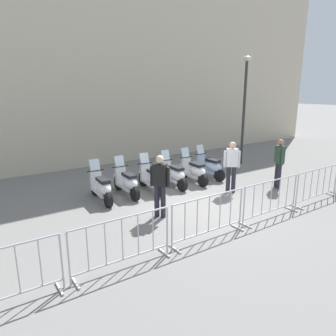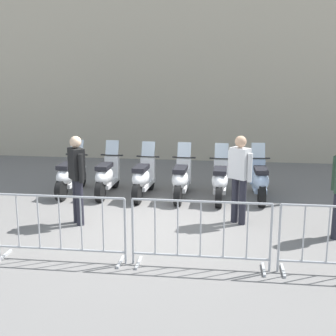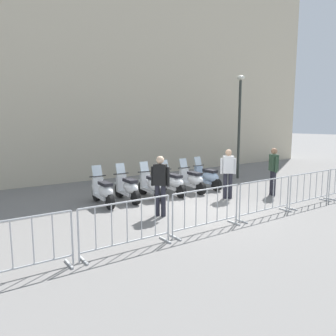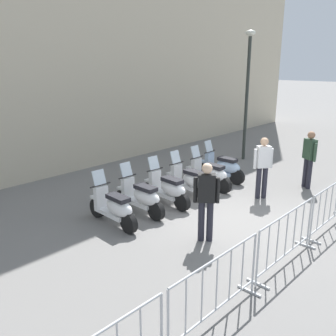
# 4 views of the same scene
# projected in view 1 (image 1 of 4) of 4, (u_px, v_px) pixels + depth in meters

# --- Properties ---
(ground_plane) EXTENTS (120.00, 120.00, 0.00)m
(ground_plane) POSITION_uv_depth(u_px,v_px,m) (198.00, 206.00, 9.33)
(ground_plane) COLOR slate
(building_facade) EXTENTS (28.01, 7.06, 12.51)m
(building_facade) POSITION_uv_depth(u_px,v_px,m) (93.00, 22.00, 13.86)
(building_facade) COLOR beige
(building_facade) RESTS_ON ground
(motorcycle_0) EXTENTS (0.69, 1.71, 1.24)m
(motorcycle_0) POSITION_uv_depth(u_px,v_px,m) (102.00, 188.00, 9.58)
(motorcycle_0) COLOR black
(motorcycle_0) RESTS_ON ground
(motorcycle_1) EXTENTS (0.67, 1.72, 1.24)m
(motorcycle_1) POSITION_uv_depth(u_px,v_px,m) (127.00, 182.00, 10.09)
(motorcycle_1) COLOR black
(motorcycle_1) RESTS_ON ground
(motorcycle_2) EXTENTS (0.72, 1.71, 1.24)m
(motorcycle_2) POSITION_uv_depth(u_px,v_px,m) (152.00, 179.00, 10.51)
(motorcycle_2) COLOR black
(motorcycle_2) RESTS_ON ground
(motorcycle_3) EXTENTS (0.68, 1.71, 1.24)m
(motorcycle_3) POSITION_uv_depth(u_px,v_px,m) (174.00, 175.00, 10.99)
(motorcycle_3) COLOR black
(motorcycle_3) RESTS_ON ground
(motorcycle_4) EXTENTS (0.67, 1.72, 1.24)m
(motorcycle_4) POSITION_uv_depth(u_px,v_px,m) (194.00, 171.00, 11.45)
(motorcycle_4) COLOR black
(motorcycle_4) RESTS_ON ground
(motorcycle_5) EXTENTS (0.61, 1.72, 1.24)m
(motorcycle_5) POSITION_uv_depth(u_px,v_px,m) (210.00, 167.00, 12.06)
(motorcycle_5) COLOR black
(motorcycle_5) RESTS_ON ground
(barrier_segment_1) EXTENTS (2.09, 0.76, 1.07)m
(barrier_segment_1) POSITION_uv_depth(u_px,v_px,m) (122.00, 243.00, 6.02)
(barrier_segment_1) COLOR #B2B5B7
(barrier_segment_1) RESTS_ON ground
(barrier_segment_2) EXTENTS (2.09, 0.76, 1.07)m
(barrier_segment_2) POSITION_uv_depth(u_px,v_px,m) (209.00, 218.00, 7.20)
(barrier_segment_2) COLOR #B2B5B7
(barrier_segment_2) RESTS_ON ground
(barrier_segment_3) EXTENTS (2.09, 0.76, 1.07)m
(barrier_segment_3) POSITION_uv_depth(u_px,v_px,m) (271.00, 199.00, 8.38)
(barrier_segment_3) COLOR #B2B5B7
(barrier_segment_3) RESTS_ON ground
(barrier_segment_4) EXTENTS (2.09, 0.76, 1.07)m
(barrier_segment_4) POSITION_uv_depth(u_px,v_px,m) (317.00, 185.00, 9.56)
(barrier_segment_4) COLOR #B2B5B7
(barrier_segment_4) RESTS_ON ground
(street_lamp) EXTENTS (0.36, 0.36, 4.75)m
(street_lamp) POSITION_uv_depth(u_px,v_px,m) (245.00, 99.00, 13.71)
(street_lamp) COLOR #2D332D
(street_lamp) RESTS_ON ground
(officer_near_row_end) EXTENTS (0.41, 0.43, 1.73)m
(officer_near_row_end) POSITION_uv_depth(u_px,v_px,m) (232.00, 164.00, 10.31)
(officer_near_row_end) COLOR #23232D
(officer_near_row_end) RESTS_ON ground
(officer_mid_plaza) EXTENTS (0.37, 0.49, 1.73)m
(officer_mid_plaza) POSITION_uv_depth(u_px,v_px,m) (160.00, 183.00, 8.30)
(officer_mid_plaza) COLOR #23232D
(officer_mid_plaza) RESTS_ON ground
(officer_by_barriers) EXTENTS (0.39, 0.45, 1.73)m
(officer_by_barriers) POSITION_uv_depth(u_px,v_px,m) (279.00, 161.00, 10.79)
(officer_by_barriers) COLOR #23232D
(officer_by_barriers) RESTS_ON ground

